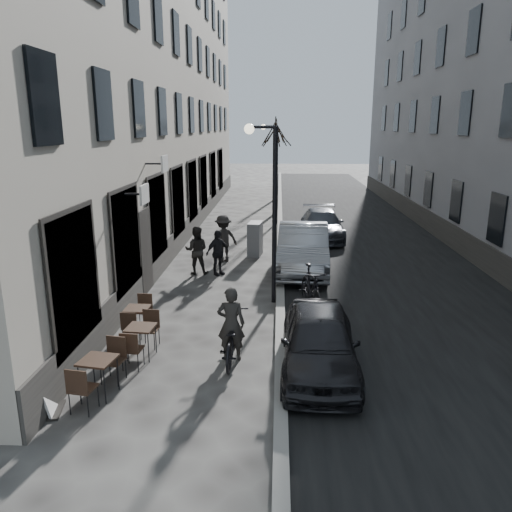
# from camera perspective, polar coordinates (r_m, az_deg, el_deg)

# --- Properties ---
(ground) EXTENTS (120.00, 120.00, 0.00)m
(ground) POSITION_cam_1_polar(r_m,az_deg,el_deg) (9.37, 1.56, -17.94)
(ground) COLOR #33302E
(ground) RESTS_ON ground
(road) EXTENTS (7.30, 60.00, 0.00)m
(road) POSITION_cam_1_polar(r_m,az_deg,el_deg) (24.69, 11.27, 2.67)
(road) COLOR black
(road) RESTS_ON ground
(kerb) EXTENTS (0.25, 60.00, 0.12)m
(kerb) POSITION_cam_1_polar(r_m,az_deg,el_deg) (24.40, 2.76, 2.93)
(kerb) COLOR gray
(kerb) RESTS_ON ground
(building_left) EXTENTS (4.00, 35.00, 16.00)m
(building_left) POSITION_cam_1_polar(r_m,az_deg,el_deg) (25.31, -12.22, 21.13)
(building_left) COLOR #A69C8B
(building_left) RESTS_ON ground
(building_right) EXTENTS (4.00, 35.00, 16.00)m
(building_right) POSITION_cam_1_polar(r_m,az_deg,el_deg) (26.29, 25.10, 19.89)
(building_right) COLOR slate
(building_right) RESTS_ON ground
(streetlamp_near) EXTENTS (0.90, 0.28, 5.09)m
(streetlamp_near) POSITION_cam_1_polar(r_m,az_deg,el_deg) (14.01, 1.42, 6.98)
(streetlamp_near) COLOR black
(streetlamp_near) RESTS_ON ground
(streetlamp_far) EXTENTS (0.90, 0.28, 5.09)m
(streetlamp_far) POSITION_cam_1_polar(r_m,az_deg,el_deg) (25.95, 2.01, 10.57)
(streetlamp_far) COLOR black
(streetlamp_far) RESTS_ON ground
(tree_near) EXTENTS (2.40, 2.40, 5.70)m
(tree_near) POSITION_cam_1_polar(r_m,az_deg,el_deg) (28.88, 2.26, 13.98)
(tree_near) COLOR black
(tree_near) RESTS_ON ground
(tree_far) EXTENTS (2.40, 2.40, 5.70)m
(tree_far) POSITION_cam_1_polar(r_m,az_deg,el_deg) (34.88, 2.33, 14.11)
(tree_far) COLOR black
(tree_far) RESTS_ON ground
(bistro_set_a) EXTENTS (0.72, 1.57, 0.90)m
(bistro_set_a) POSITION_cam_1_polar(r_m,az_deg,el_deg) (10.23, -17.54, -12.67)
(bistro_set_a) COLOR black
(bistro_set_a) RESTS_ON ground
(bistro_set_b) EXTENTS (0.64, 1.49, 0.86)m
(bistro_set_b) POSITION_cam_1_polar(r_m,az_deg,el_deg) (11.56, -12.99, -9.18)
(bistro_set_b) COLOR black
(bistro_set_b) RESTS_ON ground
(bistro_set_c) EXTENTS (0.58, 1.41, 0.83)m
(bistro_set_c) POSITION_cam_1_polar(r_m,az_deg,el_deg) (12.77, -13.37, -6.92)
(bistro_set_c) COLOR black
(bistro_set_c) RESTS_ON ground
(sign_board) EXTENTS (0.50, 0.70, 1.13)m
(sign_board) POSITION_cam_1_polar(r_m,az_deg,el_deg) (10.02, -22.78, -13.82)
(sign_board) COLOR black
(sign_board) RESTS_ON ground
(utility_cabinet) EXTENTS (0.61, 0.95, 1.34)m
(utility_cabinet) POSITION_cam_1_polar(r_m,az_deg,el_deg) (19.80, -0.10, 1.96)
(utility_cabinet) COLOR slate
(utility_cabinet) RESTS_ON ground
(bicycle) EXTENTS (0.69, 1.96, 1.03)m
(bicycle) POSITION_cam_1_polar(r_m,az_deg,el_deg) (11.16, -2.84, -9.30)
(bicycle) COLOR black
(bicycle) RESTS_ON ground
(cyclist_rider) EXTENTS (0.62, 0.41, 1.68)m
(cyclist_rider) POSITION_cam_1_polar(r_m,az_deg,el_deg) (11.03, -2.86, -7.74)
(cyclist_rider) COLOR #272522
(cyclist_rider) RESTS_ON ground
(pedestrian_near) EXTENTS (0.82, 0.64, 1.68)m
(pedestrian_near) POSITION_cam_1_polar(r_m,az_deg,el_deg) (17.44, -6.81, 0.66)
(pedestrian_near) COLOR black
(pedestrian_near) RESTS_ON ground
(pedestrian_mid) EXTENTS (1.33, 1.18, 1.79)m
(pedestrian_mid) POSITION_cam_1_polar(r_m,az_deg,el_deg) (18.88, -3.75, 2.00)
(pedestrian_mid) COLOR black
(pedestrian_mid) RESTS_ON ground
(pedestrian_far) EXTENTS (0.94, 0.92, 1.58)m
(pedestrian_far) POSITION_cam_1_polar(r_m,az_deg,el_deg) (17.23, -4.41, 0.38)
(pedestrian_far) COLOR black
(pedestrian_far) RESTS_ON ground
(car_near) EXTENTS (1.71, 3.97, 1.34)m
(car_near) POSITION_cam_1_polar(r_m,az_deg,el_deg) (10.67, 7.23, -9.65)
(car_near) COLOR black
(car_near) RESTS_ON ground
(car_mid) EXTENTS (1.95, 5.03, 1.63)m
(car_mid) POSITION_cam_1_polar(r_m,az_deg,el_deg) (17.79, 5.39, 0.91)
(car_mid) COLOR gray
(car_mid) RESTS_ON ground
(car_far) EXTENTS (1.83, 4.49, 1.30)m
(car_far) POSITION_cam_1_polar(r_m,az_deg,el_deg) (22.99, 7.55, 3.59)
(car_far) COLOR #3A3D44
(car_far) RESTS_ON ground
(moped) EXTENTS (0.99, 2.20, 1.28)m
(moped) POSITION_cam_1_polar(r_m,az_deg,el_deg) (13.96, 6.32, -3.78)
(moped) COLOR black
(moped) RESTS_ON ground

